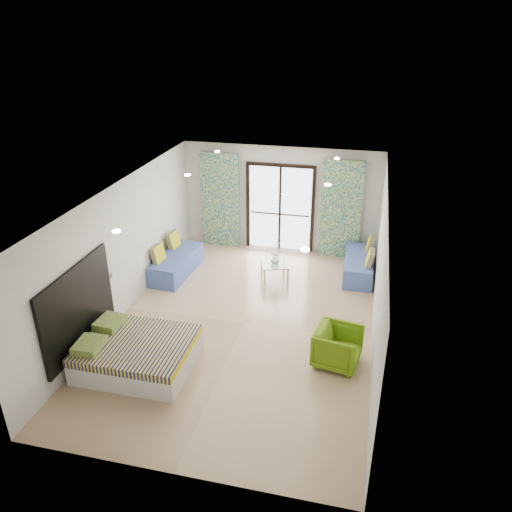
% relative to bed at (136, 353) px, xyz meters
% --- Properties ---
extents(floor, '(5.00, 7.50, 0.01)m').
position_rel_bed_xyz_m(floor, '(1.48, 1.74, -0.27)').
color(floor, tan).
rests_on(floor, ground).
extents(ceiling, '(5.00, 7.50, 0.01)m').
position_rel_bed_xyz_m(ceiling, '(1.48, 1.74, 2.43)').
color(ceiling, silver).
rests_on(ceiling, ground).
extents(wall_back, '(5.00, 0.01, 2.70)m').
position_rel_bed_xyz_m(wall_back, '(1.48, 5.49, 1.08)').
color(wall_back, silver).
rests_on(wall_back, ground).
extents(wall_front, '(5.00, 0.01, 2.70)m').
position_rel_bed_xyz_m(wall_front, '(1.48, -2.01, 1.08)').
color(wall_front, silver).
rests_on(wall_front, ground).
extents(wall_left, '(0.01, 7.50, 2.70)m').
position_rel_bed_xyz_m(wall_left, '(-1.02, 1.74, 1.08)').
color(wall_left, silver).
rests_on(wall_left, ground).
extents(wall_right, '(0.01, 7.50, 2.70)m').
position_rel_bed_xyz_m(wall_right, '(3.98, 1.74, 1.08)').
color(wall_right, silver).
rests_on(wall_right, ground).
extents(balcony_door, '(1.76, 0.08, 2.28)m').
position_rel_bed_xyz_m(balcony_door, '(1.48, 5.46, 0.99)').
color(balcony_door, black).
rests_on(balcony_door, floor).
extents(balcony_rail, '(1.52, 0.03, 0.04)m').
position_rel_bed_xyz_m(balcony_rail, '(1.48, 5.47, 0.68)').
color(balcony_rail, '#595451').
rests_on(balcony_rail, balcony_door).
extents(curtain_left, '(1.00, 0.10, 2.50)m').
position_rel_bed_xyz_m(curtain_left, '(-0.07, 5.31, 0.98)').
color(curtain_left, silver).
rests_on(curtain_left, floor).
extents(curtain_right, '(1.00, 0.10, 2.50)m').
position_rel_bed_xyz_m(curtain_right, '(3.03, 5.31, 0.98)').
color(curtain_right, silver).
rests_on(curtain_right, floor).
extents(downlight_a, '(0.12, 0.12, 0.02)m').
position_rel_bed_xyz_m(downlight_a, '(0.08, -0.26, 2.40)').
color(downlight_a, '#FFE0B2').
rests_on(downlight_a, ceiling).
extents(downlight_b, '(0.12, 0.12, 0.02)m').
position_rel_bed_xyz_m(downlight_b, '(2.88, -0.26, 2.40)').
color(downlight_b, '#FFE0B2').
rests_on(downlight_b, ceiling).
extents(downlight_c, '(0.12, 0.12, 0.02)m').
position_rel_bed_xyz_m(downlight_c, '(0.08, 2.74, 2.40)').
color(downlight_c, '#FFE0B2').
rests_on(downlight_c, ceiling).
extents(downlight_d, '(0.12, 0.12, 0.02)m').
position_rel_bed_xyz_m(downlight_d, '(2.88, 2.74, 2.40)').
color(downlight_d, '#FFE0B2').
rests_on(downlight_d, ceiling).
extents(downlight_e, '(0.12, 0.12, 0.02)m').
position_rel_bed_xyz_m(downlight_e, '(0.08, 4.74, 2.40)').
color(downlight_e, '#FFE0B2').
rests_on(downlight_e, ceiling).
extents(downlight_f, '(0.12, 0.12, 0.02)m').
position_rel_bed_xyz_m(downlight_f, '(2.88, 4.74, 2.40)').
color(downlight_f, '#FFE0B2').
rests_on(downlight_f, ceiling).
extents(headboard, '(0.06, 2.10, 1.50)m').
position_rel_bed_xyz_m(headboard, '(-0.98, 0.00, 0.78)').
color(headboard, black).
rests_on(headboard, floor).
extents(switch_plate, '(0.02, 0.10, 0.10)m').
position_rel_bed_xyz_m(switch_plate, '(-0.99, 1.25, 0.78)').
color(switch_plate, silver).
rests_on(switch_plate, wall_left).
extents(bed, '(1.87, 1.53, 0.65)m').
position_rel_bed_xyz_m(bed, '(0.00, 0.00, 0.00)').
color(bed, silver).
rests_on(bed, floor).
extents(daybed_left, '(0.78, 1.79, 0.87)m').
position_rel_bed_xyz_m(daybed_left, '(-0.64, 3.47, -0.00)').
color(daybed_left, '#455CA5').
rests_on(daybed_left, floor).
extents(daybed_right, '(0.69, 1.70, 0.83)m').
position_rel_bed_xyz_m(daybed_right, '(3.59, 4.38, -0.01)').
color(daybed_right, '#455CA5').
rests_on(daybed_right, floor).
extents(coffee_table, '(0.79, 0.79, 0.71)m').
position_rel_bed_xyz_m(coffee_table, '(1.70, 3.71, 0.09)').
color(coffee_table, silver).
rests_on(coffee_table, floor).
extents(vase, '(0.22, 0.23, 0.20)m').
position_rel_bed_xyz_m(vase, '(1.71, 3.70, 0.24)').
color(vase, white).
rests_on(vase, coffee_table).
extents(armchair, '(0.82, 0.86, 0.77)m').
position_rel_bed_xyz_m(armchair, '(3.38, 0.88, 0.12)').
color(armchair, '#619012').
rests_on(armchair, floor).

